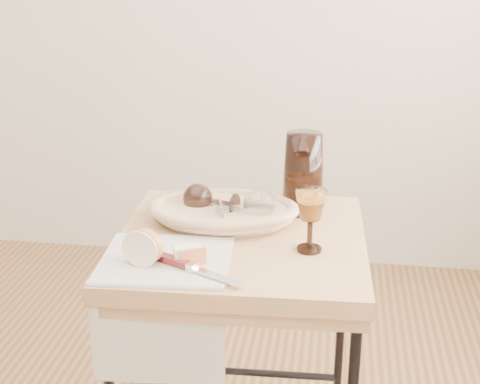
% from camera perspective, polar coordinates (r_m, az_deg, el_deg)
% --- Properties ---
extents(side_table, '(0.61, 0.61, 0.75)m').
position_cam_1_polar(side_table, '(1.82, 0.09, -14.58)').
color(side_table, brown).
rests_on(side_table, floor).
extents(tea_towel, '(0.30, 0.28, 0.01)m').
position_cam_1_polar(tea_towel, '(1.52, -6.23, -5.62)').
color(tea_towel, beige).
rests_on(tea_towel, side_table).
extents(bread_basket, '(0.35, 0.25, 0.04)m').
position_cam_1_polar(bread_basket, '(1.71, -1.35, -1.85)').
color(bread_basket, '#9B7555').
rests_on(bread_basket, side_table).
extents(goblet_lying_a, '(0.14, 0.11, 0.08)m').
position_cam_1_polar(goblet_lying_a, '(1.72, -2.25, -0.75)').
color(goblet_lying_a, '#34211D').
rests_on(goblet_lying_a, bread_basket).
extents(goblet_lying_b, '(0.15, 0.13, 0.08)m').
position_cam_1_polar(goblet_lying_b, '(1.67, 0.19, -1.23)').
color(goblet_lying_b, white).
rests_on(goblet_lying_b, bread_basket).
extents(pitcher, '(0.16, 0.24, 0.25)m').
position_cam_1_polar(pitcher, '(1.76, 5.33, 1.61)').
color(pitcher, black).
rests_on(pitcher, side_table).
extents(wine_goblet, '(0.09, 0.09, 0.15)m').
position_cam_1_polar(wine_goblet, '(1.54, 5.91, -2.40)').
color(wine_goblet, white).
rests_on(wine_goblet, side_table).
extents(apple_half, '(0.10, 0.06, 0.08)m').
position_cam_1_polar(apple_half, '(1.49, -8.05, -4.46)').
color(apple_half, red).
rests_on(apple_half, tea_towel).
extents(apple_wedge, '(0.06, 0.05, 0.04)m').
position_cam_1_polar(apple_wedge, '(1.49, -4.45, -5.22)').
color(apple_wedge, '#FCF0CC').
rests_on(apple_wedge, tea_towel).
extents(table_knife, '(0.21, 0.12, 0.02)m').
position_cam_1_polar(table_knife, '(1.46, -3.81, -6.33)').
color(table_knife, silver).
rests_on(table_knife, tea_towel).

